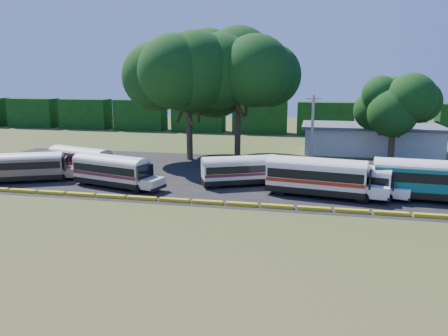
% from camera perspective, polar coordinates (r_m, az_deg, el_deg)
% --- Properties ---
extents(ground, '(160.00, 160.00, 0.00)m').
position_cam_1_polar(ground, '(37.24, -4.81, -4.99)').
color(ground, '#334D19').
rests_on(ground, ground).
extents(asphalt_strip, '(64.00, 24.00, 0.02)m').
position_cam_1_polar(asphalt_strip, '(48.25, 0.41, -0.95)').
color(asphalt_strip, black).
rests_on(asphalt_strip, ground).
extents(curb, '(53.70, 0.45, 0.30)m').
position_cam_1_polar(curb, '(38.12, -4.39, -4.34)').
color(curb, gold).
rests_on(curb, ground).
extents(terminal_building, '(19.00, 9.00, 4.00)m').
position_cam_1_polar(terminal_building, '(65.12, 18.57, 3.65)').
color(terminal_building, silver).
rests_on(terminal_building, ground).
extents(treeline_backdrop, '(130.00, 4.00, 6.00)m').
position_cam_1_polar(treeline_backdrop, '(83.09, 4.72, 6.62)').
color(treeline_backdrop, black).
rests_on(treeline_backdrop, ground).
extents(bus_beige, '(9.39, 5.86, 3.05)m').
position_cam_1_polar(bus_beige, '(49.46, -24.33, 0.34)').
color(bus_beige, black).
rests_on(bus_beige, ground).
extents(bus_red, '(9.48, 4.86, 3.03)m').
position_cam_1_polar(bus_red, '(50.89, -18.09, 1.12)').
color(bus_red, black).
rests_on(bus_red, ground).
extents(bus_cream_west, '(9.97, 4.79, 3.18)m').
position_cam_1_polar(bus_cream_west, '(44.31, -14.29, -0.14)').
color(bus_cream_west, black).
rests_on(bus_cream_west, ground).
extents(bus_cream_east, '(9.29, 5.76, 3.01)m').
position_cam_1_polar(bus_cream_east, '(43.58, 2.30, -0.10)').
color(bus_cream_east, black).
rests_on(bus_cream_east, ground).
extents(bus_white_red, '(11.09, 4.28, 3.55)m').
position_cam_1_polar(bus_white_red, '(40.48, 12.29, -0.89)').
color(bus_white_red, black).
rests_on(bus_white_red, ground).
extents(bus_white_blue, '(9.26, 4.46, 2.96)m').
position_cam_1_polar(bus_white_blue, '(41.58, 16.35, -1.24)').
color(bus_white_blue, black).
rests_on(bus_white_blue, ground).
extents(bus_teal, '(11.31, 3.63, 3.66)m').
position_cam_1_polar(bus_teal, '(42.22, 25.44, -1.15)').
color(bus_teal, black).
rests_on(bus_teal, ground).
extents(tree_west, '(12.39, 12.39, 15.16)m').
position_cam_1_polar(tree_west, '(56.37, -4.65, 11.75)').
color(tree_west, '#34281A').
rests_on(tree_west, ground).
extents(tree_center, '(12.81, 12.81, 17.00)m').
position_cam_1_polar(tree_center, '(57.11, 1.84, 13.46)').
color(tree_center, '#34281A').
rests_on(tree_center, ground).
extents(tree_east, '(7.87, 7.87, 10.71)m').
position_cam_1_polar(tree_east, '(58.03, 21.44, 8.17)').
color(tree_east, '#34281A').
rests_on(tree_east, ground).
extents(utility_pole, '(1.60, 0.30, 8.84)m').
position_cam_1_polar(utility_pole, '(48.10, 11.43, 4.25)').
color(utility_pole, gray).
rests_on(utility_pole, ground).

